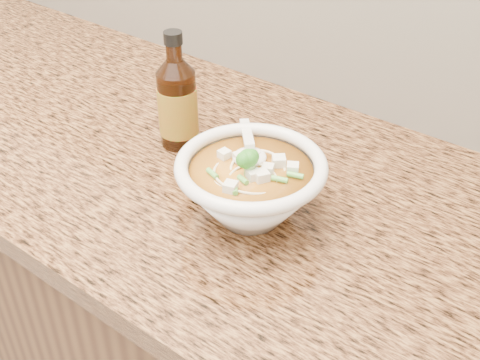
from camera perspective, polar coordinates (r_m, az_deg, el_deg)
The scene contains 4 objects.
cabinet at distance 1.46m, azimuth -8.67°, elevation -10.68°, with size 4.00×0.65×0.86m, color #321C0F.
counter_slab at distance 1.18m, azimuth -10.62°, elevation 4.53°, with size 4.00×0.68×0.04m, color brown.
soup_bowl at distance 0.89m, azimuth 1.02°, elevation -0.73°, with size 0.22×0.22×0.12m.
hot_sauce_bottle at distance 1.05m, azimuth -5.94°, elevation 7.20°, with size 0.08×0.08×0.21m.
Camera 1 is at (0.77, 1.02, 1.48)m, focal length 45.00 mm.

